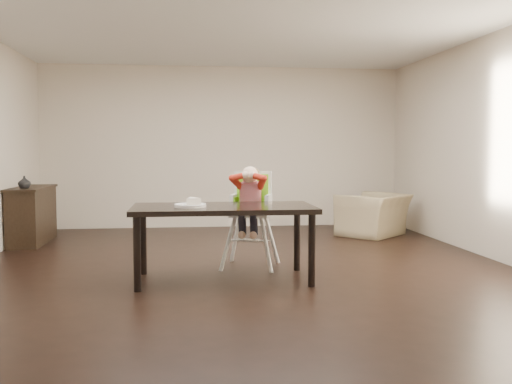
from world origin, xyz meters
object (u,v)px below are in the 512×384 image
Objects in this scene: armchair at (374,208)px; sideboard at (32,215)px; dining_table at (223,214)px; high_chair at (251,196)px.

sideboard is (-4.98, -0.11, -0.03)m from armchair.
sideboard is at bearing -41.60° from armchair.
dining_table is 1.60× the size of high_chair.
dining_table is 3.67m from armchair.
high_chair is (0.35, 0.64, 0.12)m from dining_table.
high_chair is at bearing -34.37° from sideboard.
armchair is (2.11, 2.07, -0.37)m from high_chair.
sideboard reaches higher than dining_table.
high_chair is at bearing 1.56° from armchair.
dining_table is at bearing -101.75° from high_chair.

